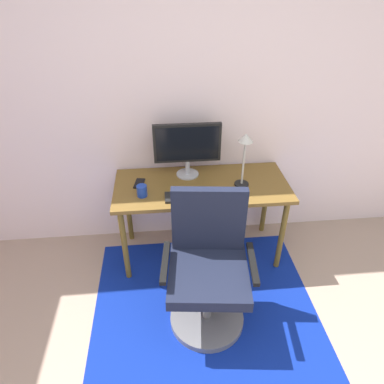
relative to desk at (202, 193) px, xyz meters
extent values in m
cube|color=silver|center=(0.01, 0.37, 0.67)|extent=(6.00, 0.10, 2.60)
cube|color=navy|center=(-0.04, -0.61, -0.62)|extent=(1.63, 1.50, 0.01)
cube|color=brown|center=(0.00, 0.00, 0.06)|extent=(1.36, 0.60, 0.03)
cylinder|color=brown|center=(-0.62, -0.24, -0.29)|extent=(0.04, 0.04, 0.67)
cylinder|color=brown|center=(0.62, -0.24, -0.29)|extent=(0.04, 0.04, 0.67)
cylinder|color=brown|center=(-0.62, 0.24, -0.29)|extent=(0.04, 0.04, 0.67)
cylinder|color=brown|center=(0.62, 0.24, -0.29)|extent=(0.04, 0.04, 0.67)
cylinder|color=#B2B2B7|center=(-0.10, 0.16, 0.08)|extent=(0.18, 0.18, 0.01)
cylinder|color=#B2B2B7|center=(-0.10, 0.16, 0.15)|extent=(0.04, 0.04, 0.12)
cube|color=black|center=(-0.10, 0.16, 0.36)|extent=(0.52, 0.04, 0.31)
cube|color=black|center=(-0.10, 0.14, 0.36)|extent=(0.48, 0.00, 0.27)
cube|color=black|center=(-0.08, -0.17, 0.09)|extent=(0.43, 0.13, 0.02)
ellipsoid|color=white|center=(0.25, -0.17, 0.09)|extent=(0.06, 0.10, 0.03)
cylinder|color=#17369C|center=(-0.46, -0.11, 0.12)|extent=(0.08, 0.08, 0.09)
cube|color=black|center=(-0.48, 0.05, 0.08)|extent=(0.09, 0.15, 0.01)
cylinder|color=black|center=(0.31, -0.04, 0.08)|extent=(0.11, 0.11, 0.01)
cylinder|color=beige|center=(0.31, -0.04, 0.27)|extent=(0.02, 0.02, 0.35)
cone|color=beige|center=(0.31, -0.04, 0.48)|extent=(0.11, 0.11, 0.06)
cylinder|color=slate|center=(-0.04, -0.71, -0.60)|extent=(0.52, 0.52, 0.05)
cylinder|color=slate|center=(-0.04, -0.71, -0.39)|extent=(0.06, 0.06, 0.37)
cube|color=#191E33|center=(-0.04, -0.71, -0.16)|extent=(0.57, 0.57, 0.08)
cube|color=#191E33|center=(-0.01, -0.49, 0.11)|extent=(0.49, 0.11, 0.47)
cube|color=black|center=(-0.31, -0.68, -0.05)|extent=(0.08, 0.36, 0.03)
cube|color=black|center=(0.24, -0.75, -0.05)|extent=(0.08, 0.36, 0.03)
camera|label=1|loc=(-0.29, -2.27, 1.52)|focal=32.45mm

